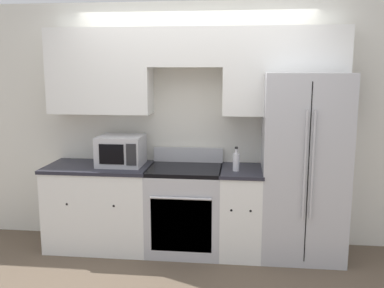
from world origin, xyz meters
TOP-DOWN VIEW (x-y plane):
  - ground_plane at (0.00, 0.00)m, footprint 12.00×12.00m
  - wall_back at (0.00, 0.59)m, footprint 8.00×0.39m
  - lower_cabinets_left at (-0.99, 0.31)m, footprint 1.10×0.64m
  - lower_cabinets_right at (0.51, 0.31)m, footprint 0.43×0.64m
  - oven_range at (-0.07, 0.31)m, footprint 0.76×0.65m
  - refrigerator at (1.12, 0.38)m, footprint 0.82×0.80m
  - microwave at (-0.76, 0.35)m, footprint 0.46×0.42m
  - bottle at (0.45, 0.23)m, footprint 0.07×0.07m

SIDE VIEW (x-z plane):
  - ground_plane at x=0.00m, z-range 0.00..0.00m
  - lower_cabinets_left at x=-0.99m, z-range 0.00..0.90m
  - lower_cabinets_right at x=0.51m, z-range 0.00..0.90m
  - oven_range at x=-0.07m, z-range -0.07..0.98m
  - refrigerator at x=1.12m, z-range 0.00..1.87m
  - bottle at x=0.45m, z-range 0.87..1.12m
  - microwave at x=-0.76m, z-range 0.90..1.21m
  - wall_back at x=0.00m, z-range 0.23..2.83m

